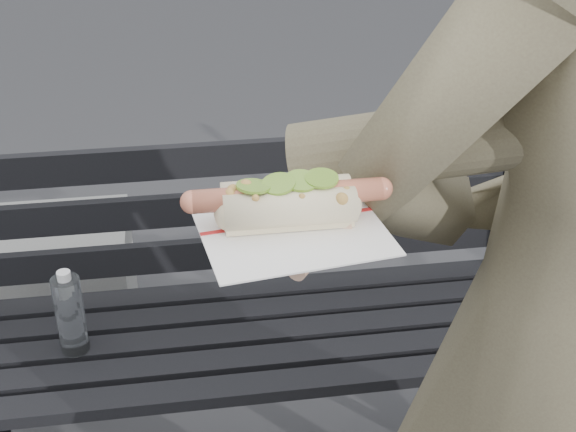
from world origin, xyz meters
The scene contains 3 objects.
park_bench centered at (-0.07, 0.93, 0.52)m, with size 1.50×0.44×0.88m.
person centered at (0.31, 0.18, 0.95)m, with size 0.69×0.45×1.90m, color brown.
held_hotdog centered at (0.10, 0.16, 1.26)m, with size 0.63×0.30×0.20m.
Camera 1 is at (-0.21, -0.63, 1.65)m, focal length 50.00 mm.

